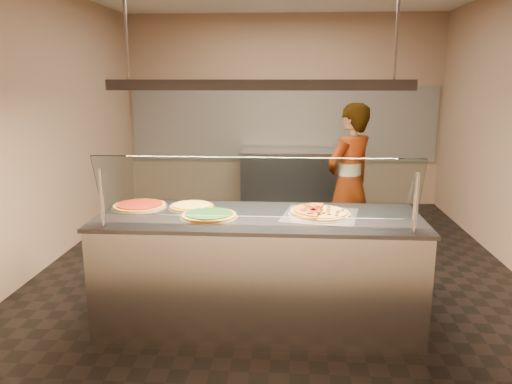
# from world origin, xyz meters

# --- Properties ---
(ground) EXTENTS (5.00, 6.00, 0.02)m
(ground) POSITION_xyz_m (0.00, 0.00, -0.01)
(ground) COLOR black
(ground) RESTS_ON ground
(wall_back) EXTENTS (5.00, 0.02, 3.00)m
(wall_back) POSITION_xyz_m (0.00, 3.01, 1.50)
(wall_back) COLOR #9E7E66
(wall_back) RESTS_ON ground
(wall_front) EXTENTS (5.00, 0.02, 3.00)m
(wall_front) POSITION_xyz_m (0.00, -3.01, 1.50)
(wall_front) COLOR #9E7E66
(wall_front) RESTS_ON ground
(wall_left) EXTENTS (0.02, 6.00, 3.00)m
(wall_left) POSITION_xyz_m (-2.51, 0.00, 1.50)
(wall_left) COLOR #9E7E66
(wall_left) RESTS_ON ground
(tile_band) EXTENTS (4.90, 0.02, 1.20)m
(tile_band) POSITION_xyz_m (0.00, 2.98, 1.30)
(tile_band) COLOR silver
(tile_band) RESTS_ON wall_back
(serving_counter) EXTENTS (2.58, 0.94, 0.93)m
(serving_counter) POSITION_xyz_m (-0.12, -1.27, 0.47)
(serving_counter) COLOR #B7B7BC
(serving_counter) RESTS_ON ground
(sneeze_guard) EXTENTS (2.34, 0.18, 0.54)m
(sneeze_guard) POSITION_xyz_m (-0.12, -1.61, 1.23)
(sneeze_guard) COLOR #B7B7BC
(sneeze_guard) RESTS_ON serving_counter
(perforated_tray) EXTENTS (0.67, 0.67, 0.01)m
(perforated_tray) POSITION_xyz_m (0.37, -1.24, 0.94)
(perforated_tray) COLOR silver
(perforated_tray) RESTS_ON serving_counter
(half_pizza_pepperoni) EXTENTS (0.32, 0.51, 0.05)m
(half_pizza_pepperoni) POSITION_xyz_m (0.26, -1.24, 0.96)
(half_pizza_pepperoni) COLOR #945F1A
(half_pizza_pepperoni) RESTS_ON perforated_tray
(half_pizza_sausage) EXTENTS (0.32, 0.51, 0.04)m
(half_pizza_sausage) POSITION_xyz_m (0.48, -1.24, 0.96)
(half_pizza_sausage) COLOR #945F1A
(half_pizza_sausage) RESTS_ON perforated_tray
(pizza_spinach) EXTENTS (0.46, 0.46, 0.03)m
(pizza_spinach) POSITION_xyz_m (-0.51, -1.34, 0.95)
(pizza_spinach) COLOR silver
(pizza_spinach) RESTS_ON serving_counter
(pizza_cheese) EXTENTS (0.40, 0.40, 0.03)m
(pizza_cheese) POSITION_xyz_m (-0.70, -1.06, 0.94)
(pizza_cheese) COLOR silver
(pizza_cheese) RESTS_ON serving_counter
(pizza_tomato) EXTENTS (0.47, 0.47, 0.03)m
(pizza_tomato) POSITION_xyz_m (-1.15, -1.06, 0.94)
(pizza_tomato) COLOR silver
(pizza_tomato) RESTS_ON serving_counter
(pizza_spatula) EXTENTS (0.20, 0.23, 0.02)m
(pizza_spatula) POSITION_xyz_m (-0.55, -1.19, 0.96)
(pizza_spatula) COLOR #B7B7BC
(pizza_spatula) RESTS_ON pizza_spinach
(prep_table) EXTENTS (1.48, 0.74, 0.93)m
(prep_table) POSITION_xyz_m (0.11, 2.55, 0.47)
(prep_table) COLOR #434349
(prep_table) RESTS_ON ground
(worker) EXTENTS (0.75, 0.74, 1.75)m
(worker) POSITION_xyz_m (0.78, 0.33, 0.88)
(worker) COLOR #3A3846
(worker) RESTS_ON ground
(heat_lamp_housing) EXTENTS (2.30, 0.18, 0.08)m
(heat_lamp_housing) POSITION_xyz_m (-0.12, -1.27, 1.95)
(heat_lamp_housing) COLOR #434349
(heat_lamp_housing) RESTS_ON ceiling
(lamp_rod_left) EXTENTS (0.02, 0.02, 1.01)m
(lamp_rod_left) POSITION_xyz_m (-1.12, -1.27, 2.50)
(lamp_rod_left) COLOR #B7B7BC
(lamp_rod_left) RESTS_ON ceiling
(lamp_rod_right) EXTENTS (0.02, 0.02, 1.01)m
(lamp_rod_right) POSITION_xyz_m (0.88, -1.27, 2.50)
(lamp_rod_right) COLOR #B7B7BC
(lamp_rod_right) RESTS_ON ceiling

